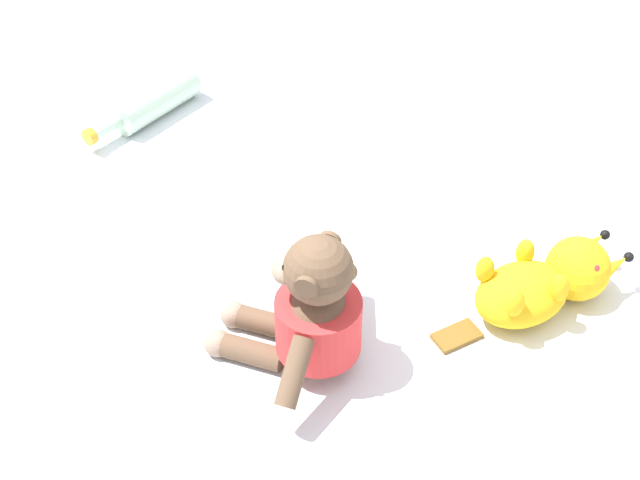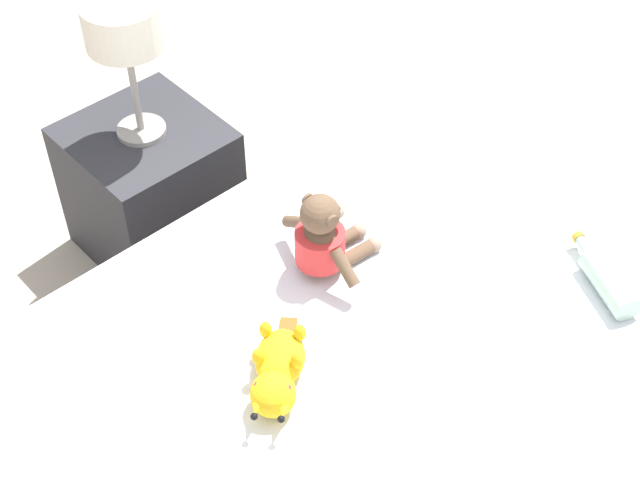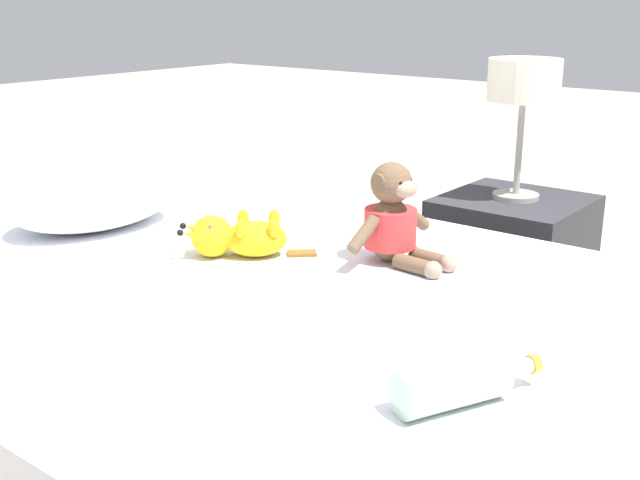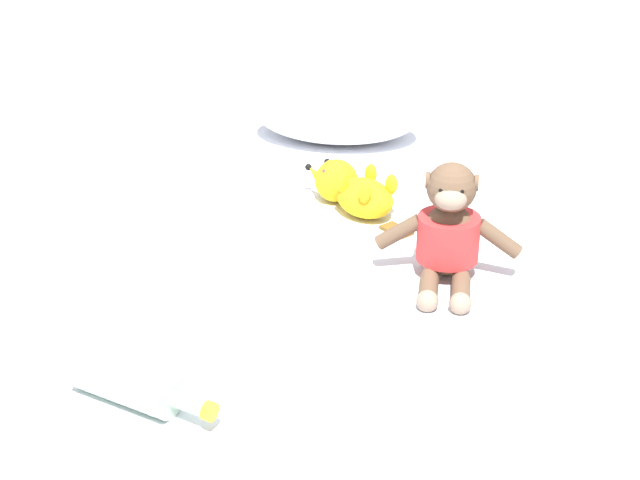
{
  "view_description": "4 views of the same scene",
  "coord_description": "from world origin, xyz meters",
  "px_view_note": "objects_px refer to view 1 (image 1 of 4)",
  "views": [
    {
      "loc": [
        1.21,
        0.12,
        1.54
      ],
      "look_at": [
        0.14,
        -0.15,
        0.52
      ],
      "focal_mm": 54.93,
      "sensor_mm": 36.0,
      "label": 1
    },
    {
      "loc": [
        -0.84,
        0.94,
        2.15
      ],
      "look_at": [
        0.31,
        -0.11,
        0.54
      ],
      "focal_mm": 52.96,
      "sensor_mm": 36.0,
      "label": 2
    },
    {
      "loc": [
        -1.17,
        -1.08,
        1.04
      ],
      "look_at": [
        0.05,
        -0.12,
        0.56
      ],
      "focal_mm": 44.63,
      "sensor_mm": 36.0,
      "label": 3
    },
    {
      "loc": [
        0.17,
        -1.72,
        1.3
      ],
      "look_at": [
        0.07,
        -0.23,
        0.57
      ],
      "focal_mm": 51.39,
      "sensor_mm": 36.0,
      "label": 4
    }
  ],
  "objects_px": {
    "glass_bottle": "(152,100)",
    "bed": "(421,325)",
    "plush_yellow_creature": "(546,282)",
    "plush_monkey": "(311,314)"
  },
  "relations": [
    {
      "from": "glass_bottle",
      "to": "plush_monkey",
      "type": "bearing_deg",
      "value": 41.0
    },
    {
      "from": "plush_yellow_creature",
      "to": "glass_bottle",
      "type": "distance_m",
      "value": 0.82
    },
    {
      "from": "plush_monkey",
      "to": "glass_bottle",
      "type": "bearing_deg",
      "value": -139.0
    },
    {
      "from": "plush_monkey",
      "to": "plush_yellow_creature",
      "type": "height_order",
      "value": "plush_monkey"
    },
    {
      "from": "plush_yellow_creature",
      "to": "glass_bottle",
      "type": "height_order",
      "value": "plush_yellow_creature"
    },
    {
      "from": "bed",
      "to": "glass_bottle",
      "type": "bearing_deg",
      "value": -109.42
    },
    {
      "from": "plush_yellow_creature",
      "to": "glass_bottle",
      "type": "relative_size",
      "value": 1.12
    },
    {
      "from": "bed",
      "to": "plush_monkey",
      "type": "relative_size",
      "value": 6.62
    },
    {
      "from": "glass_bottle",
      "to": "bed",
      "type": "bearing_deg",
      "value": 70.58
    },
    {
      "from": "plush_monkey",
      "to": "plush_yellow_creature",
      "type": "xyz_separation_m",
      "value": [
        -0.19,
        0.31,
        -0.05
      ]
    }
  ]
}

